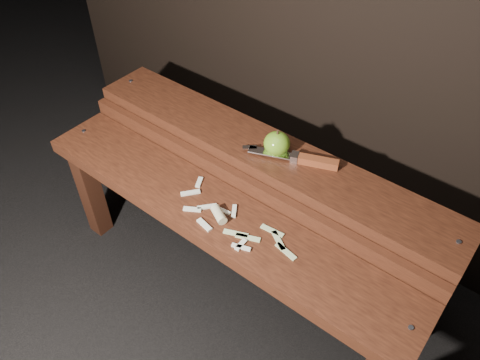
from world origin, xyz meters
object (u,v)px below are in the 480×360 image
Objects in this scene: bench_front_tier at (213,228)px; apple at (277,143)px; bench_rear_tier at (262,169)px; knife at (305,159)px.

apple reaches higher than bench_front_tier.
bench_rear_tier is 0.13m from apple.
apple reaches higher than knife.
bench_front_tier is 15.25× the size of apple.
bench_front_tier is at bearing -117.77° from knife.
apple is at bearing 79.41° from bench_front_tier.
bench_rear_tier is 4.61× the size of knife.
bench_rear_tier reaches higher than bench_front_tier.
apple is (0.04, 0.23, 0.18)m from bench_front_tier.
bench_front_tier is at bearing -90.00° from bench_rear_tier.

